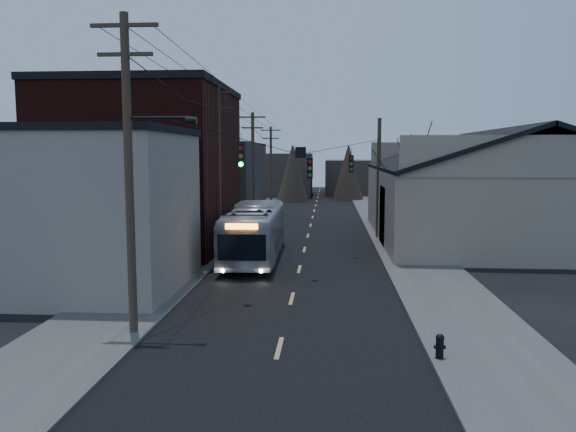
% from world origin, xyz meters
% --- Properties ---
extents(ground, '(160.00, 160.00, 0.00)m').
position_xyz_m(ground, '(0.00, 0.00, 0.00)').
color(ground, black).
rests_on(ground, ground).
extents(road_surface, '(9.00, 110.00, 0.02)m').
position_xyz_m(road_surface, '(0.00, 30.00, 0.01)').
color(road_surface, black).
rests_on(road_surface, ground).
extents(sidewalk_left, '(4.00, 110.00, 0.12)m').
position_xyz_m(sidewalk_left, '(-6.50, 30.00, 0.06)').
color(sidewalk_left, '#474744').
rests_on(sidewalk_left, ground).
extents(sidewalk_right, '(4.00, 110.00, 0.12)m').
position_xyz_m(sidewalk_right, '(6.50, 30.00, 0.06)').
color(sidewalk_right, '#474744').
rests_on(sidewalk_right, ground).
extents(building_clapboard, '(8.00, 8.00, 7.00)m').
position_xyz_m(building_clapboard, '(-9.00, 9.00, 3.50)').
color(building_clapboard, gray).
rests_on(building_clapboard, ground).
extents(building_brick, '(10.00, 12.00, 10.00)m').
position_xyz_m(building_brick, '(-10.00, 20.00, 5.00)').
color(building_brick, black).
rests_on(building_brick, ground).
extents(building_left_far, '(9.00, 14.00, 7.00)m').
position_xyz_m(building_left_far, '(-9.50, 36.00, 3.50)').
color(building_left_far, '#352F2A').
rests_on(building_left_far, ground).
extents(warehouse, '(16.16, 20.60, 7.73)m').
position_xyz_m(warehouse, '(13.00, 25.00, 2.70)').
color(warehouse, gray).
rests_on(warehouse, ground).
extents(building_far_left, '(10.00, 12.00, 6.00)m').
position_xyz_m(building_far_left, '(-6.00, 65.00, 3.00)').
color(building_far_left, '#352F2A').
rests_on(building_far_left, ground).
extents(building_far_right, '(12.00, 14.00, 5.00)m').
position_xyz_m(building_far_right, '(7.00, 70.00, 2.50)').
color(building_far_right, '#352F2A').
rests_on(building_far_right, ground).
extents(bare_tree, '(0.40, 0.40, 7.20)m').
position_xyz_m(bare_tree, '(6.50, 20.00, 3.60)').
color(bare_tree, black).
rests_on(bare_tree, ground).
extents(utility_lines, '(11.24, 45.28, 10.50)m').
position_xyz_m(utility_lines, '(-3.11, 24.14, 4.95)').
color(utility_lines, '#382B1E').
rests_on(utility_lines, ground).
extents(bus, '(2.91, 11.43, 3.17)m').
position_xyz_m(bus, '(-2.69, 16.64, 1.58)').
color(bus, '#A6A9B2').
rests_on(bus, ground).
extents(parked_car, '(2.07, 4.78, 1.53)m').
position_xyz_m(parked_car, '(-4.30, 35.65, 0.76)').
color(parked_car, '#9B9FA2').
rests_on(parked_car, ground).
extents(fire_hydrant, '(0.34, 0.25, 0.73)m').
position_xyz_m(fire_hydrant, '(4.77, 1.20, 0.51)').
color(fire_hydrant, black).
rests_on(fire_hydrant, sidewalk_right).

